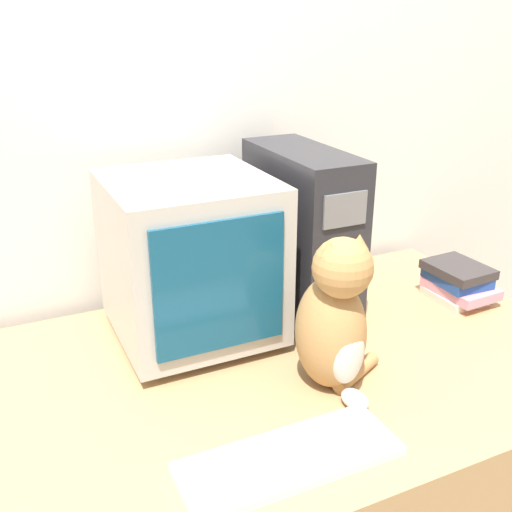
{
  "coord_description": "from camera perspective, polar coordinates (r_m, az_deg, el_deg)",
  "views": [
    {
      "loc": [
        -0.63,
        -0.66,
        1.52
      ],
      "look_at": [
        -0.07,
        0.54,
        0.98
      ],
      "focal_mm": 42.0,
      "sensor_mm": 36.0,
      "label": 1
    }
  ],
  "objects": [
    {
      "name": "keyboard",
      "position": [
        1.24,
        3.2,
        -18.69
      ],
      "size": [
        0.45,
        0.16,
        0.02
      ],
      "color": "silver",
      "rests_on": "desk"
    },
    {
      "name": "wall_back",
      "position": [
        1.83,
        -4.8,
        13.65
      ],
      "size": [
        7.0,
        0.05,
        2.5
      ],
      "color": "silver",
      "rests_on": "ground_plane"
    },
    {
      "name": "desk",
      "position": [
        1.76,
        2.96,
        -19.62
      ],
      "size": [
        1.55,
        0.97,
        0.7
      ],
      "color": "tan",
      "rests_on": "ground_plane"
    },
    {
      "name": "cat",
      "position": [
        1.37,
        7.5,
        -6.17
      ],
      "size": [
        0.24,
        0.24,
        0.38
      ],
      "rotation": [
        0.0,
        0.0,
        0.06
      ],
      "color": "#B7844C",
      "rests_on": "desk"
    },
    {
      "name": "crt_monitor",
      "position": [
        1.56,
        -6.23,
        -0.23
      ],
      "size": [
        0.4,
        0.42,
        0.44
      ],
      "color": "#BCB7AD",
      "rests_on": "desk"
    },
    {
      "name": "computer_tower",
      "position": [
        1.7,
        4.32,
        2.2
      ],
      "size": [
        0.18,
        0.43,
        0.48
      ],
      "color": "#28282D",
      "rests_on": "desk"
    },
    {
      "name": "book_stack",
      "position": [
        1.92,
        18.67,
        -2.36
      ],
      "size": [
        0.16,
        0.21,
        0.11
      ],
      "color": "beige",
      "rests_on": "desk"
    },
    {
      "name": "pen",
      "position": [
        1.26,
        -3.01,
        -18.3
      ],
      "size": [
        0.14,
        0.04,
        0.01
      ],
      "color": "black",
      "rests_on": "desk"
    }
  ]
}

